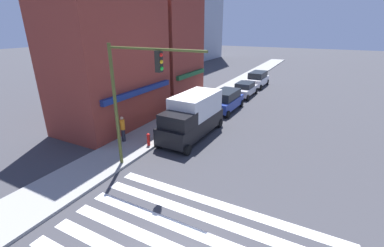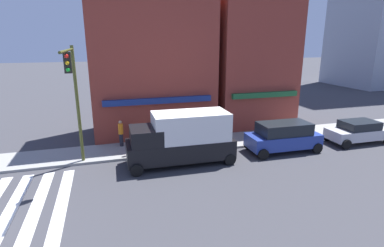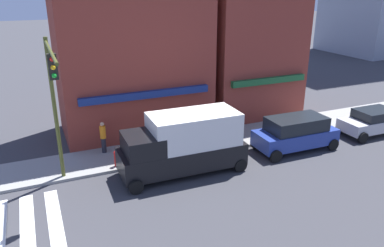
% 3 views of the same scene
% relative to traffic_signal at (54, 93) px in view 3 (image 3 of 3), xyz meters
% --- Properties ---
extents(storefront_row, '(15.93, 5.30, 12.47)m').
position_rel_traffic_signal_xyz_m(storefront_row, '(8.30, 6.31, 1.31)').
color(storefront_row, maroon).
rests_on(storefront_row, ground_plane).
extents(traffic_signal, '(0.32, 5.38, 6.78)m').
position_rel_traffic_signal_xyz_m(traffic_signal, '(0.00, 0.00, 0.00)').
color(traffic_signal, '#474C1E').
rests_on(traffic_signal, ground_plane).
extents(box_truck_black, '(6.25, 2.42, 3.04)m').
position_rel_traffic_signal_xyz_m(box_truck_black, '(5.62, -0.49, -3.05)').
color(box_truck_black, black).
rests_on(box_truck_black, ground_plane).
extents(suv_blue, '(4.74, 2.12, 1.94)m').
position_rel_traffic_signal_xyz_m(suv_blue, '(12.42, -0.49, -3.61)').
color(suv_blue, navy).
rests_on(suv_blue, ground_plane).
extents(sedan_silver, '(4.43, 2.02, 1.59)m').
position_rel_traffic_signal_xyz_m(sedan_silver, '(18.50, -0.49, -3.80)').
color(sedan_silver, '#B7B7BC').
rests_on(sedan_silver, ground_plane).
extents(pedestrian_grey_coat, '(0.32, 0.32, 1.77)m').
position_rel_traffic_signal_xyz_m(pedestrian_grey_coat, '(9.13, 2.92, -3.57)').
color(pedestrian_grey_coat, '#23232D').
rests_on(pedestrian_grey_coat, sidewalk_left).
extents(pedestrian_white_shirt, '(0.32, 0.32, 1.77)m').
position_rel_traffic_signal_xyz_m(pedestrian_white_shirt, '(8.32, 2.95, -3.57)').
color(pedestrian_white_shirt, '#23232D').
rests_on(pedestrian_white_shirt, sidewalk_left).
extents(pedestrian_orange_vest, '(0.32, 0.32, 1.77)m').
position_rel_traffic_signal_xyz_m(pedestrian_orange_vest, '(2.35, 3.13, -3.57)').
color(pedestrian_orange_vest, '#23232D').
rests_on(pedestrian_orange_vest, sidewalk_left).
extents(fire_hydrant, '(0.24, 0.24, 0.84)m').
position_rel_traffic_signal_xyz_m(fire_hydrant, '(2.60, 1.21, -4.03)').
color(fire_hydrant, red).
rests_on(fire_hydrant, sidewalk_left).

